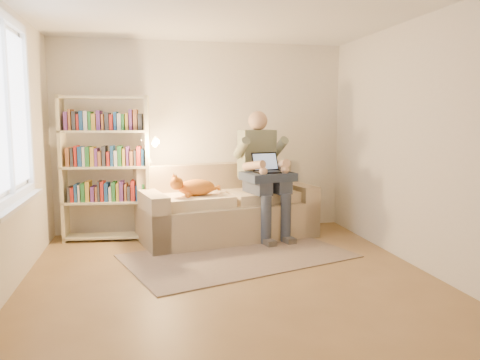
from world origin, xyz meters
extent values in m
plane|color=olive|center=(0.00, 0.00, 0.00)|extent=(4.50, 4.50, 0.00)
cube|color=white|center=(0.00, 0.00, 2.60)|extent=(4.00, 4.50, 0.02)
cube|color=silver|center=(2.00, 0.00, 1.30)|extent=(0.02, 4.50, 2.60)
cube|color=silver|center=(0.00, 2.25, 1.30)|extent=(4.00, 0.02, 2.60)
cube|color=silver|center=(0.00, -2.25, 1.30)|extent=(4.00, 0.02, 2.60)
plane|color=white|center=(-1.97, 0.20, 1.65)|extent=(0.00, 1.50, 1.50)
cube|color=white|center=(-1.96, 0.20, 2.44)|extent=(0.05, 1.50, 0.08)
cube|color=white|center=(-1.96, 0.20, 0.86)|extent=(0.05, 1.50, 0.08)
cube|color=white|center=(-1.96, 0.20, 1.65)|extent=(0.04, 0.05, 1.50)
cube|color=white|center=(-1.92, 0.20, 0.81)|extent=(0.12, 1.52, 0.04)
cube|color=tan|center=(0.25, 1.70, 0.23)|extent=(2.39, 1.45, 0.47)
cube|color=tan|center=(0.17, 2.08, 0.71)|extent=(2.23, 0.68, 0.48)
cube|color=tan|center=(-0.73, 1.49, 0.34)|extent=(0.43, 1.03, 0.67)
cube|color=tan|center=(1.24, 1.91, 0.34)|extent=(0.43, 1.03, 0.67)
cube|color=beige|center=(-0.23, 1.54, 0.54)|extent=(1.07, 0.85, 0.13)
cube|color=beige|center=(0.76, 1.75, 0.54)|extent=(1.07, 0.85, 0.13)
cube|color=gray|center=(0.68, 1.84, 1.09)|extent=(0.51, 0.35, 0.64)
sphere|color=tan|center=(0.69, 1.81, 1.53)|extent=(0.26, 0.26, 0.26)
cube|color=#373D4D|center=(0.61, 1.51, 0.71)|extent=(0.29, 0.55, 0.20)
cube|color=#373D4D|center=(0.88, 1.57, 0.71)|extent=(0.29, 0.55, 0.20)
cylinder|color=#373D4D|center=(0.66, 1.26, 0.31)|extent=(0.13, 0.13, 0.63)
cylinder|color=#373D4D|center=(0.94, 1.32, 0.31)|extent=(0.13, 0.13, 0.63)
ellipsoid|color=orange|center=(-0.22, 1.51, 0.71)|extent=(0.51, 0.34, 0.21)
sphere|color=orange|center=(-0.47, 1.41, 0.78)|extent=(0.16, 0.16, 0.16)
cylinder|color=orange|center=(0.01, 1.61, 0.66)|extent=(0.23, 0.09, 0.06)
cube|color=#283246|center=(0.82, 1.52, 0.82)|extent=(0.70, 0.61, 0.10)
cube|color=black|center=(0.83, 1.48, 0.89)|extent=(0.41, 0.32, 0.02)
cube|color=black|center=(0.81, 1.61, 1.01)|extent=(0.38, 0.17, 0.23)
plane|color=#8CA5CC|center=(0.81, 1.61, 1.01)|extent=(0.35, 0.18, 0.31)
cube|color=beige|center=(-1.81, 1.95, 0.93)|extent=(0.07, 0.28, 1.85)
cube|color=beige|center=(-0.75, 1.85, 0.93)|extent=(0.07, 0.28, 1.85)
cube|color=beige|center=(-1.28, 1.90, 0.05)|extent=(1.12, 0.38, 0.03)
cube|color=beige|center=(-1.28, 1.90, 0.50)|extent=(1.12, 0.38, 0.03)
cube|color=beige|center=(-1.28, 1.90, 0.95)|extent=(1.12, 0.38, 0.03)
cube|color=beige|center=(-1.28, 1.90, 1.40)|extent=(1.12, 0.38, 0.03)
cube|color=beige|center=(-1.28, 1.90, 1.82)|extent=(1.12, 0.38, 0.03)
cube|color=#1E4C8C|center=(-1.28, 1.90, 0.63)|extent=(0.96, 0.31, 0.22)
cube|color=silver|center=(-1.28, 1.90, 1.08)|extent=(0.96, 0.31, 0.22)
cube|color=#267233|center=(-1.28, 1.90, 1.53)|extent=(0.96, 0.31, 0.22)
cylinder|color=silver|center=(-0.83, 1.86, 0.99)|extent=(0.10, 0.10, 0.04)
cone|color=silver|center=(-0.68, 1.72, 1.27)|extent=(0.13, 0.16, 0.15)
cube|color=gray|center=(0.22, 0.82, 0.01)|extent=(2.79, 2.14, 0.01)
camera|label=1|loc=(-0.82, -4.24, 1.57)|focal=35.00mm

